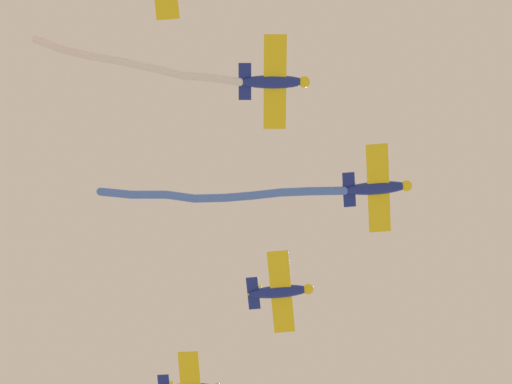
{
  "coord_description": "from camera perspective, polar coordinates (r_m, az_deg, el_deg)",
  "views": [
    {
      "loc": [
        -12.82,
        26.63,
        4.28
      ],
      "look_at": [
        9.63,
        13.45,
        75.28
      ],
      "focal_mm": 67.78,
      "sensor_mm": 36.0,
      "label": 1
    }
  ],
  "objects": [
    {
      "name": "airplane_lead",
      "position": [
        76.11,
        7.19,
        0.24
      ],
      "size": [
        6.94,
        5.86,
        1.84
      ],
      "rotation": [
        0.0,
        0.0,
        4.1
      ],
      "color": "navy"
    },
    {
      "name": "airplane_left_wing",
      "position": [
        79.05,
        1.45,
        -5.89
      ],
      "size": [
        6.91,
        5.88,
        1.84
      ],
      "rotation": [
        0.0,
        0.0,
        4.09
      ],
      "color": "navy"
    },
    {
      "name": "smoke_trail_lead",
      "position": [
        77.09,
        -2.08,
        -0.14
      ],
      "size": [
        11.36,
        16.98,
        3.07
      ],
      "color": "#4C75DB"
    },
    {
      "name": "smoke_trail_right_wing",
      "position": [
        75.11,
        -7.12,
        7.51
      ],
      "size": [
        6.62,
        15.63,
        4.01
      ],
      "color": "white"
    },
    {
      "name": "airplane_right_wing",
      "position": [
        73.39,
        1.09,
        6.52
      ],
      "size": [
        7.15,
        5.67,
        1.84
      ],
      "rotation": [
        0.0,
        0.0,
        4.18
      ],
      "color": "navy"
    }
  ]
}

